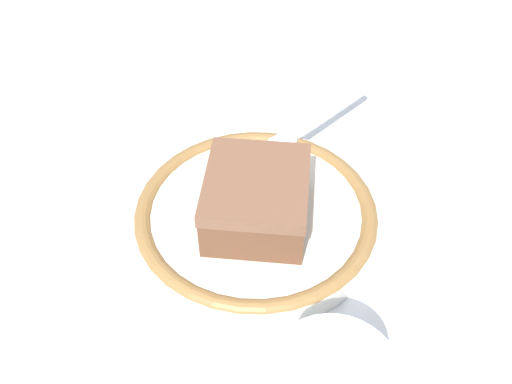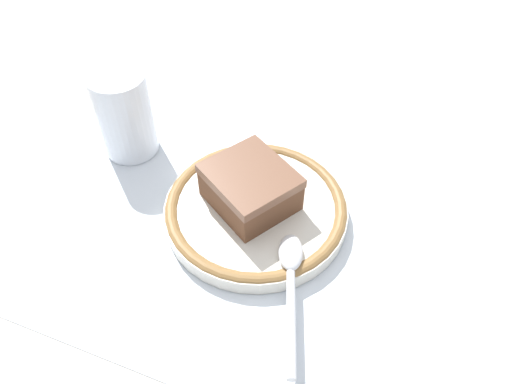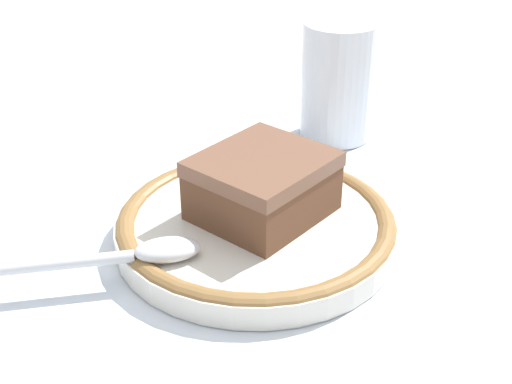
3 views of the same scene
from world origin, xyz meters
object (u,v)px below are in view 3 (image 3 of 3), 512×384
object	(u,v)px
spoon	(127,255)
cup	(337,89)
cake_slice	(263,185)
plate	(256,226)

from	to	relation	value
spoon	cup	xyz separation A→B (m)	(0.23, -0.11, 0.02)
cup	spoon	bearing A→B (deg)	153.67
cake_slice	cup	xyz separation A→B (m)	(0.16, -0.04, 0.01)
plate	cup	size ratio (longest dim) A/B	1.87
cake_slice	plate	bearing A→B (deg)	155.65
plate	cake_slice	world-z (taller)	cake_slice
cake_slice	spoon	bearing A→B (deg)	132.57
plate	cup	world-z (taller)	cup
cup	cake_slice	bearing A→B (deg)	165.72
plate	spoon	bearing A→B (deg)	130.57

